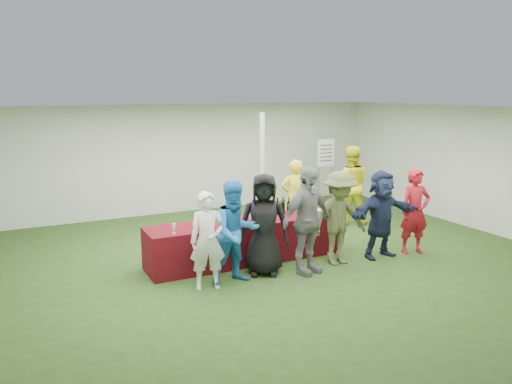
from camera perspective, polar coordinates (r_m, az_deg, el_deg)
name	(u,v)px	position (r m, az deg, el deg)	size (l,w,h in m)	color
ground	(267,255)	(9.43, 1.26, -7.19)	(60.00, 60.00, 0.00)	#284719
tent	(262,173)	(10.37, 0.70, 2.22)	(10.00, 10.00, 10.00)	white
serving_table	(246,241)	(9.02, -1.15, -5.57)	(3.60, 0.80, 0.75)	maroon
wine_bottles	(273,209)	(9.28, 1.98, -1.91)	(0.78, 0.15, 0.32)	black
wine_glasses	(230,220)	(8.52, -2.97, -3.21)	(2.77, 0.10, 0.16)	silver
water_bottle	(251,213)	(9.02, -0.60, -2.41)	(0.07, 0.07, 0.23)	silver
bar_towel	(315,210)	(9.66, 6.72, -2.10)	(0.25, 0.18, 0.03)	white
dump_bucket	(331,208)	(9.53, 8.61, -1.87)	(0.26, 0.26, 0.18)	slate
wine_list_sign	(326,158)	(13.02, 7.98, 3.87)	(0.50, 0.03, 1.80)	slate
staff_pourer	(294,198)	(10.52, 4.39, -0.65)	(0.59, 0.39, 1.62)	yellow
staff_back	(350,185)	(11.61, 10.69, 0.78)	(0.88, 0.68, 1.80)	yellow
customer_0	(208,241)	(7.73, -5.53, -5.55)	(0.56, 0.37, 1.53)	white
customer_1	(236,233)	(7.89, -2.32, -4.65)	(0.81, 0.63, 1.66)	#1F6EBA
customer_2	(264,225)	(8.26, 0.90, -3.74)	(0.83, 0.54, 1.71)	black
customer_3	(307,221)	(8.33, 5.82, -3.27)	(1.06, 0.44, 1.81)	slate
customer_4	(339,218)	(8.86, 9.47, -2.96)	(1.08, 0.62, 1.67)	#515B31
customer_5	(381,214)	(9.38, 14.10, -2.48)	(1.50, 0.48, 1.62)	#18223D
customer_6	(415,211)	(9.80, 17.70, -2.13)	(0.59, 0.38, 1.61)	#A91421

